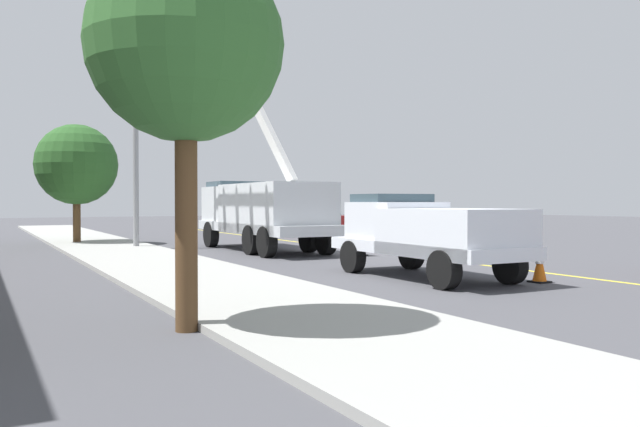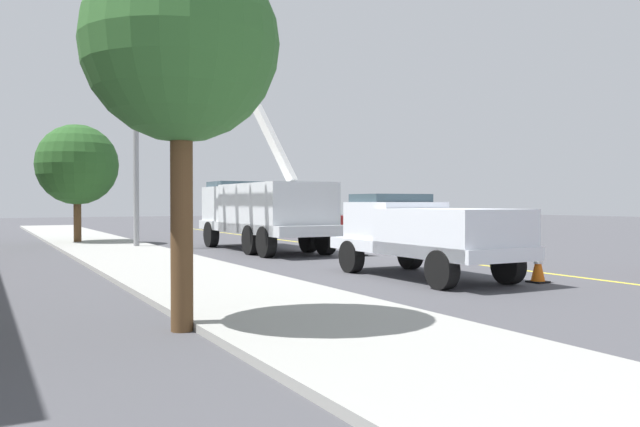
% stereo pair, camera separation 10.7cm
% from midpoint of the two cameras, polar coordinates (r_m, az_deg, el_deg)
% --- Properties ---
extents(ground, '(120.00, 120.00, 0.00)m').
position_cam_midpoint_polar(ground, '(24.71, 3.80, -3.26)').
color(ground, '#47474C').
extents(sidewalk_far_side, '(60.11, 7.05, 0.12)m').
position_cam_midpoint_polar(sidewalk_far_side, '(21.45, -15.87, -3.79)').
color(sidewalk_far_side, '#9E9E99').
rests_on(sidewalk_far_side, ground).
extents(lane_centre_stripe, '(49.93, 3.04, 0.01)m').
position_cam_midpoint_polar(lane_centre_stripe, '(24.71, 3.80, -3.25)').
color(lane_centre_stripe, yellow).
rests_on(lane_centre_stripe, ground).
extents(utility_bucket_truck, '(8.33, 3.59, 7.02)m').
position_cam_midpoint_polar(utility_bucket_truck, '(24.45, -5.13, 0.47)').
color(utility_bucket_truck, silver).
rests_on(utility_bucket_truck, ground).
extents(service_pickup_truck, '(5.71, 2.45, 2.06)m').
position_cam_midpoint_polar(service_pickup_truck, '(15.75, 9.52, -1.65)').
color(service_pickup_truck, white).
rests_on(service_pickup_truck, ground).
extents(passing_minivan, '(4.90, 2.17, 1.69)m').
position_cam_midpoint_polar(passing_minivan, '(34.93, -0.64, -0.40)').
color(passing_minivan, maroon).
rests_on(passing_minivan, ground).
extents(traffic_cone_leading, '(0.40, 0.40, 0.77)m').
position_cam_midpoint_polar(traffic_cone_leading, '(15.56, 19.03, -4.46)').
color(traffic_cone_leading, black).
rests_on(traffic_cone_leading, ground).
extents(traffic_cone_mid_front, '(0.40, 0.40, 0.79)m').
position_cam_midpoint_polar(traffic_cone_mid_front, '(22.11, 3.72, -2.75)').
color(traffic_cone_mid_front, black).
rests_on(traffic_cone_mid_front, ground).
extents(traffic_cone_mid_rear, '(0.40, 0.40, 0.82)m').
position_cam_midpoint_polar(traffic_cone_mid_rear, '(28.88, -5.14, -1.84)').
color(traffic_cone_mid_rear, black).
rests_on(traffic_cone_mid_rear, ground).
extents(traffic_signal_mast, '(6.18, 0.80, 8.28)m').
position_cam_midpoint_polar(traffic_signal_mast, '(24.51, -14.91, 10.60)').
color(traffic_signal_mast, gray).
rests_on(traffic_signal_mast, ground).
extents(street_tree_left, '(2.81, 2.81, 5.52)m').
position_cam_midpoint_polar(street_tree_left, '(9.62, -11.95, 14.37)').
color(street_tree_left, brown).
rests_on(street_tree_left, ground).
extents(street_tree_right, '(3.48, 3.48, 5.21)m').
position_cam_midpoint_polar(street_tree_right, '(29.71, -20.72, 4.08)').
color(street_tree_right, brown).
rests_on(street_tree_right, ground).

